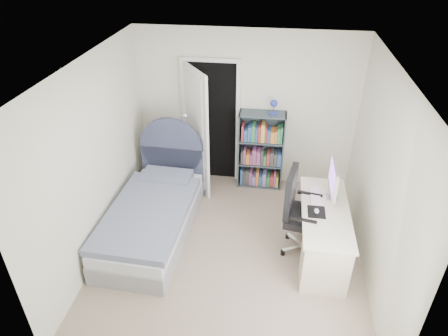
# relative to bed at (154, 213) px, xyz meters

# --- Properties ---
(room_shell) EXTENTS (3.50, 3.70, 2.60)m
(room_shell) POSITION_rel_bed_xyz_m (1.11, -0.25, 0.95)
(room_shell) COLOR gray
(room_shell) RESTS_ON ground
(door) EXTENTS (0.92, 0.69, 2.06)m
(door) POSITION_rel_bed_xyz_m (0.45, 1.31, 0.74)
(door) COLOR black
(door) RESTS_ON ground
(bed) EXTENTS (1.09, 2.17, 1.31)m
(bed) POSITION_rel_bed_xyz_m (0.00, 0.00, 0.00)
(bed) COLOR gray
(bed) RESTS_ON ground
(nightstand) EXTENTS (0.39, 0.39, 0.57)m
(nightstand) POSITION_rel_bed_xyz_m (-0.00, 1.20, 0.08)
(nightstand) COLOR tan
(nightstand) RESTS_ON ground
(floor_lamp) EXTENTS (0.20, 0.20, 1.40)m
(floor_lamp) POSITION_rel_bed_xyz_m (0.24, 1.01, 0.27)
(floor_lamp) COLOR silver
(floor_lamp) RESTS_ON ground
(bookcase) EXTENTS (0.72, 0.31, 1.52)m
(bookcase) POSITION_rel_bed_xyz_m (1.39, 1.39, 0.30)
(bookcase) COLOR #3D4B54
(bookcase) RESTS_ON ground
(desk) EXTENTS (0.59, 1.47, 1.21)m
(desk) POSITION_rel_bed_xyz_m (2.28, -0.15, 0.10)
(desk) COLOR beige
(desk) RESTS_ON ground
(office_chair) EXTENTS (0.64, 0.66, 1.19)m
(office_chair) POSITION_rel_bed_xyz_m (1.98, -0.10, 0.36)
(office_chair) COLOR silver
(office_chair) RESTS_ON ground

